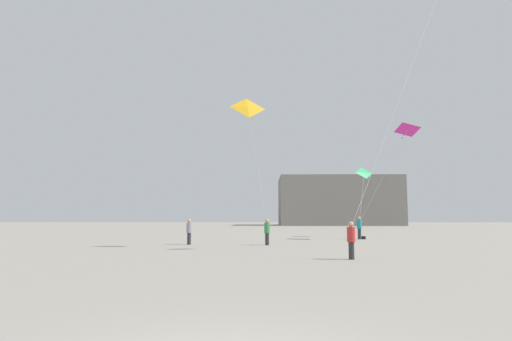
# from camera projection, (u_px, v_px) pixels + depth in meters

# --- Properties ---
(person_in_teal) EXTENTS (0.40, 0.40, 1.83)m
(person_in_teal) POSITION_uv_depth(u_px,v_px,m) (359.00, 227.00, 35.12)
(person_in_teal) COLOR #2D2D33
(person_in_teal) RESTS_ON ground_plane
(person_in_red) EXTENTS (0.35, 0.35, 1.59)m
(person_in_red) POSITION_uv_depth(u_px,v_px,m) (351.00, 239.00, 18.35)
(person_in_red) COLOR #2D2D33
(person_in_red) RESTS_ON ground_plane
(person_in_grey) EXTENTS (0.36, 0.36, 1.65)m
(person_in_grey) POSITION_uv_depth(u_px,v_px,m) (189.00, 231.00, 28.32)
(person_in_grey) COLOR #2D2D33
(person_in_grey) RESTS_ON ground_plane
(person_in_green) EXTENTS (0.36, 0.36, 1.67)m
(person_in_green) POSITION_uv_depth(u_px,v_px,m) (267.00, 231.00, 27.73)
(person_in_green) COLOR #2D2D33
(person_in_green) RESTS_ON ground_plane
(kite_amber_delta) EXTENTS (2.01, 2.73, 7.56)m
(kite_amber_delta) POSITION_uv_depth(u_px,v_px,m) (248.00, 109.00, 26.36)
(kite_amber_delta) COLOR yellow
(kite_emerald_delta) EXTENTS (2.22, 4.63, 4.90)m
(kite_emerald_delta) POSITION_uv_depth(u_px,v_px,m) (364.00, 174.00, 39.58)
(kite_emerald_delta) COLOR green
(kite_magenta_delta) EXTENTS (4.89, 1.98, 7.95)m
(kite_magenta_delta) POSITION_uv_depth(u_px,v_px,m) (407.00, 130.00, 35.24)
(kite_magenta_delta) COLOR #D12899
(building_left_hall) EXTENTS (25.95, 16.67, 10.61)m
(building_left_hall) POSITION_uv_depth(u_px,v_px,m) (337.00, 201.00, 97.42)
(building_left_hall) COLOR gray
(building_left_hall) RESTS_ON ground_plane
(handbag_beside_flyer) EXTENTS (0.34, 0.29, 0.24)m
(handbag_beside_flyer) POSITION_uv_depth(u_px,v_px,m) (364.00, 238.00, 35.12)
(handbag_beside_flyer) COLOR black
(handbag_beside_flyer) RESTS_ON ground_plane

